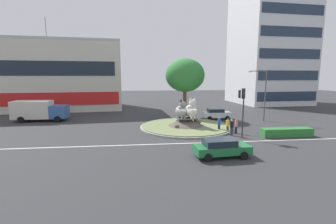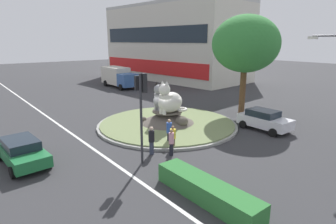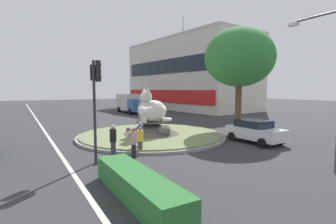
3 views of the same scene
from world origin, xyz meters
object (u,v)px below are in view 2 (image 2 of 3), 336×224
at_px(cat_statue_grey, 163,99).
at_px(pedestrian_blue_shirt, 169,131).
at_px(traffic_light_mast, 142,98).
at_px(pedestrian_pink_shirt, 171,142).
at_px(cat_statue_white, 169,101).
at_px(sedan_on_far_lane, 22,151).
at_px(pedestrian_yellow_shirt, 173,137).
at_px(delivery_box_truck, 118,77).
at_px(hatchback_near_shophouse, 264,120).
at_px(broadleaf_tree_behind_island, 246,44).
at_px(shophouse_block, 175,42).
at_px(pedestrian_black_shirt, 152,140).

bearing_deg(cat_statue_grey, pedestrian_blue_shirt, 45.97).
height_order(traffic_light_mast, pedestrian_pink_shirt, traffic_light_mast).
height_order(cat_statue_white, sedan_on_far_lane, cat_statue_white).
distance_m(pedestrian_pink_shirt, pedestrian_yellow_shirt, 1.03).
bearing_deg(delivery_box_truck, pedestrian_pink_shirt, -21.44).
bearing_deg(pedestrian_blue_shirt, hatchback_near_shophouse, 133.39).
distance_m(cat_statue_grey, pedestrian_blue_shirt, 4.96).
bearing_deg(pedestrian_yellow_shirt, broadleaf_tree_behind_island, -43.87).
bearing_deg(shophouse_block, broadleaf_tree_behind_island, -31.01).
height_order(broadleaf_tree_behind_island, pedestrian_pink_shirt, broadleaf_tree_behind_island).
distance_m(pedestrian_black_shirt, hatchback_near_shophouse, 9.95).
xyz_separation_m(cat_statue_grey, pedestrian_black_shirt, (4.80, -4.53, -1.21)).
bearing_deg(hatchback_near_shophouse, pedestrian_pink_shirt, -93.58).
distance_m(cat_statue_white, traffic_light_mast, 6.98).
distance_m(cat_statue_grey, hatchback_near_shophouse, 8.33).
bearing_deg(broadleaf_tree_behind_island, hatchback_near_shophouse, -33.22).
bearing_deg(pedestrian_yellow_shirt, pedestrian_blue_shirt, 6.15).
bearing_deg(hatchback_near_shophouse, pedestrian_black_shirt, -98.37).
height_order(cat_statue_grey, traffic_light_mast, traffic_light_mast).
xyz_separation_m(cat_statue_white, pedestrian_pink_shirt, (4.47, -3.41, -1.35)).
height_order(pedestrian_blue_shirt, hatchback_near_shophouse, pedestrian_blue_shirt).
relative_size(pedestrian_black_shirt, pedestrian_yellow_shirt, 1.13).
height_order(pedestrian_blue_shirt, delivery_box_truck, delivery_box_truck).
distance_m(cat_statue_grey, broadleaf_tree_behind_island, 9.48).
distance_m(pedestrian_black_shirt, pedestrian_blue_shirt, 2.11).
bearing_deg(traffic_light_mast, cat_statue_grey, 54.84).
bearing_deg(pedestrian_black_shirt, pedestrian_pink_shirt, -88.64).
distance_m(sedan_on_far_lane, hatchback_near_shophouse, 17.18).
distance_m(traffic_light_mast, broadleaf_tree_behind_island, 14.48).
bearing_deg(cat_statue_white, broadleaf_tree_behind_island, 170.37).
bearing_deg(traffic_light_mast, cat_statue_white, 48.99).
xyz_separation_m(broadleaf_tree_behind_island, sedan_on_far_lane, (-0.57, -19.32, -5.80)).
height_order(shophouse_block, pedestrian_yellow_shirt, shophouse_block).
distance_m(pedestrian_yellow_shirt, hatchback_near_shophouse, 8.37).
height_order(shophouse_block, pedestrian_blue_shirt, shophouse_block).
xyz_separation_m(traffic_light_mast, delivery_box_truck, (-25.12, 12.16, -2.20)).
xyz_separation_m(shophouse_block, pedestrian_black_shirt, (27.18, -24.39, -5.59)).
height_order(pedestrian_pink_shirt, hatchback_near_shophouse, pedestrian_pink_shirt).
distance_m(broadleaf_tree_behind_island, hatchback_near_shophouse, 7.76).
distance_m(pedestrian_pink_shirt, hatchback_near_shophouse, 9.00).
height_order(pedestrian_blue_shirt, sedan_on_far_lane, pedestrian_blue_shirt).
bearing_deg(pedestrian_blue_shirt, pedestrian_yellow_shirt, 34.45).
height_order(cat_statue_grey, sedan_on_far_lane, cat_statue_grey).
relative_size(shophouse_block, pedestrian_pink_shirt, 16.31).
height_order(traffic_light_mast, shophouse_block, shophouse_block).
height_order(shophouse_block, pedestrian_pink_shirt, shophouse_block).
xyz_separation_m(pedestrian_yellow_shirt, sedan_on_far_lane, (-3.61, -8.20, -0.05)).
xyz_separation_m(broadleaf_tree_behind_island, delivery_box_truck, (-21.59, -1.60, -4.98)).
height_order(pedestrian_pink_shirt, pedestrian_black_shirt, pedestrian_black_shirt).
relative_size(traffic_light_mast, pedestrian_black_shirt, 2.88).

